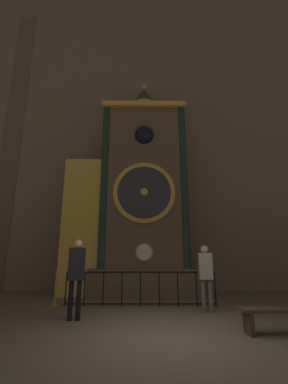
% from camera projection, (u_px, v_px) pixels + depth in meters
% --- Properties ---
extents(ground_plane, '(28.00, 28.00, 0.00)m').
position_uv_depth(ground_plane, '(173.00, 339.00, 4.35)').
color(ground_plane, brown).
extents(cathedral_back_wall, '(24.00, 0.32, 15.29)m').
position_uv_depth(cathedral_back_wall, '(152.00, 123.00, 12.35)').
color(cathedral_back_wall, '#7A6656').
rests_on(cathedral_back_wall, ground_plane).
extents(clock_tower, '(4.95, 1.82, 8.78)m').
position_uv_depth(clock_tower, '(133.00, 198.00, 10.08)').
color(clock_tower, brown).
rests_on(clock_tower, ground_plane).
extents(railing_fence, '(4.33, 0.05, 0.94)m').
position_uv_depth(railing_fence, '(141.00, 287.00, 7.38)').
color(railing_fence, black).
rests_on(railing_fence, ground_plane).
extents(visitor_near, '(0.34, 0.23, 1.75)m').
position_uv_depth(visitor_near, '(76.00, 271.00, 5.86)').
color(visitor_near, black).
rests_on(visitor_near, ground_plane).
extents(visitor_far, '(0.35, 0.23, 1.65)m').
position_uv_depth(visitor_far, '(206.00, 271.00, 6.67)').
color(visitor_far, '#58554F').
rests_on(visitor_far, ground_plane).
extents(stanchion_post, '(0.28, 0.28, 0.97)m').
position_uv_depth(stanchion_post, '(55.00, 294.00, 7.38)').
color(stanchion_post, '#B28E33').
rests_on(stanchion_post, ground_plane).
extents(visitor_bench, '(1.33, 0.40, 0.44)m').
position_uv_depth(visitor_bench, '(277.00, 316.00, 4.67)').
color(visitor_bench, '#423328').
rests_on(visitor_bench, ground_plane).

